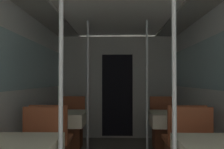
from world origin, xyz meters
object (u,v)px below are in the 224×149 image
object	(u,v)px
support_pole_left_0	(61,98)
dining_table_right_1	(172,120)
dining_table_left_1	(63,120)
support_pole_right_1	(147,89)
chair_left_far_1	(70,132)
support_pole_right_0	(174,98)
support_pole_left_1	(88,89)
chair_right_far_1	(164,132)

from	to	relation	value
support_pole_left_0	dining_table_right_1	bearing A→B (deg)	54.68
dining_table_left_1	support_pole_right_1	size ratio (longest dim) A/B	0.34
chair_left_far_1	support_pole_right_0	world-z (taller)	support_pole_right_0
support_pole_left_0	support_pole_right_0	xyz separation A→B (m)	(0.91, 0.00, 0.00)
dining_table_right_1	support_pole_left_1	bearing A→B (deg)	180.00
support_pole_right_1	dining_table_right_1	bearing A→B (deg)	0.00
support_pole_left_0	dining_table_left_1	world-z (taller)	support_pole_left_0
chair_left_far_1	support_pole_right_1	distance (m)	1.63
dining_table_left_1	dining_table_right_1	bearing A→B (deg)	0.00
dining_table_left_1	support_pole_right_0	size ratio (longest dim) A/B	0.34
dining_table_right_1	chair_right_far_1	bearing A→B (deg)	90.00
chair_right_far_1	support_pole_right_1	size ratio (longest dim) A/B	0.43
dining_table_left_1	chair_left_far_1	bearing A→B (deg)	90.00
dining_table_left_1	dining_table_right_1	xyz separation A→B (m)	(1.67, 0.00, 0.00)
chair_left_far_1	dining_table_right_1	bearing A→B (deg)	159.57
dining_table_left_1	support_pole_right_1	world-z (taller)	support_pole_right_1
dining_table_right_1	chair_right_far_1	world-z (taller)	chair_right_far_1
support_pole_right_1	dining_table_left_1	bearing A→B (deg)	180.00
support_pole_left_1	support_pole_right_0	world-z (taller)	same
dining_table_left_1	chair_right_far_1	xyz separation A→B (m)	(1.67, 0.62, -0.31)
support_pole_left_0	dining_table_right_1	distance (m)	2.28
support_pole_left_0	support_pole_left_1	bearing A→B (deg)	90.00
dining_table_right_1	chair_right_far_1	size ratio (longest dim) A/B	0.79
support_pole_left_1	support_pole_left_0	bearing A→B (deg)	-90.00
support_pole_left_0	support_pole_right_1	world-z (taller)	same
chair_right_far_1	dining_table_right_1	bearing A→B (deg)	90.00
chair_right_far_1	support_pole_right_0	bearing A→B (deg)	81.14
dining_table_right_1	support_pole_right_1	xyz separation A→B (m)	(-0.38, 0.00, 0.47)
dining_table_right_1	chair_right_far_1	xyz separation A→B (m)	(-0.00, 0.62, -0.31)
support_pole_left_1	support_pole_right_1	xyz separation A→B (m)	(0.91, 0.00, 0.00)
support_pole_left_0	support_pole_right_1	size ratio (longest dim) A/B	1.00
dining_table_left_1	chair_left_far_1	xyz separation A→B (m)	(0.00, 0.62, -0.31)
support_pole_right_0	support_pole_right_1	size ratio (longest dim) A/B	1.00
chair_right_far_1	support_pole_right_1	distance (m)	1.07
chair_left_far_1	dining_table_left_1	bearing A→B (deg)	90.00
chair_left_far_1	support_pole_right_0	size ratio (longest dim) A/B	0.43
support_pole_left_0	support_pole_right_1	xyz separation A→B (m)	(0.91, 1.82, 0.00)
support_pole_left_1	dining_table_right_1	bearing A→B (deg)	0.00
dining_table_left_1	support_pole_right_1	xyz separation A→B (m)	(1.29, 0.00, 0.47)
chair_right_far_1	support_pole_right_1	bearing A→B (deg)	58.53
support_pole_left_0	support_pole_left_1	world-z (taller)	same
chair_left_far_1	support_pole_left_0	bearing A→B (deg)	98.86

